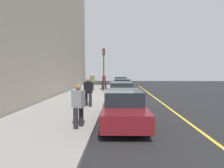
% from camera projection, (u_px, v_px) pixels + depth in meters
% --- Properties ---
extents(ground_plane, '(56.00, 56.00, 0.00)m').
position_uv_depth(ground_plane, '(119.00, 101.00, 14.38)').
color(ground_plane, black).
extents(sidewalk, '(28.00, 4.60, 0.15)m').
position_uv_depth(sidewalk, '(78.00, 99.00, 14.49)').
color(sidewalk, gray).
rests_on(sidewalk, ground).
extents(building_facade, '(32.00, 0.80, 15.00)m').
position_uv_depth(building_facade, '(42.00, 5.00, 14.04)').
color(building_facade, '#9E9384').
rests_on(building_facade, ground).
extents(lane_stripe_centre, '(28.00, 0.14, 0.01)m').
position_uv_depth(lane_stripe_centre, '(159.00, 101.00, 14.27)').
color(lane_stripe_centre, gold).
rests_on(lane_stripe_centre, ground).
extents(snow_bank_curb, '(4.62, 0.56, 0.22)m').
position_uv_depth(snow_bank_curb, '(110.00, 98.00, 14.90)').
color(snow_bank_curb, white).
rests_on(snow_bank_curb, ground).
extents(parked_car_green, '(4.71, 1.95, 1.51)m').
position_uv_depth(parked_car_green, '(121.00, 82.00, 25.20)').
color(parked_car_green, black).
rests_on(parked_car_green, ground).
extents(parked_car_red, '(4.33, 2.02, 1.51)m').
position_uv_depth(parked_car_red, '(122.00, 86.00, 18.90)').
color(parked_car_red, black).
rests_on(parked_car_red, ground).
extents(parked_car_white, '(4.57, 1.99, 1.51)m').
position_uv_depth(parked_car_white, '(121.00, 92.00, 13.58)').
color(parked_car_white, black).
rests_on(parked_car_white, ground).
extents(parked_car_maroon, '(4.37, 1.98, 1.51)m').
position_uv_depth(parked_car_maroon, '(124.00, 107.00, 8.02)').
color(parked_car_maroon, black).
rests_on(parked_car_maroon, ground).
extents(pedestrian_black_coat, '(0.56, 0.53, 1.75)m').
position_uv_depth(pedestrian_black_coat, '(88.00, 91.00, 11.28)').
color(pedestrian_black_coat, black).
rests_on(pedestrian_black_coat, sidewalk).
extents(pedestrian_grey_coat, '(0.54, 0.53, 1.70)m').
position_uv_depth(pedestrian_grey_coat, '(78.00, 105.00, 7.05)').
color(pedestrian_grey_coat, black).
rests_on(pedestrian_grey_coat, sidewalk).
extents(pedestrian_olive_coat, '(0.59, 0.58, 1.85)m').
position_uv_depth(pedestrian_olive_coat, '(92.00, 81.00, 21.08)').
color(pedestrian_olive_coat, black).
rests_on(pedestrian_olive_coat, sidewalk).
extents(pedestrian_burgundy_coat, '(0.56, 0.58, 1.82)m').
position_uv_depth(pedestrian_burgundy_coat, '(104.00, 81.00, 21.50)').
color(pedestrian_burgundy_coat, black).
rests_on(pedestrian_burgundy_coat, sidewalk).
extents(traffic_light_pole, '(0.35, 0.26, 4.60)m').
position_uv_depth(traffic_light_pole, '(104.00, 63.00, 19.39)').
color(traffic_light_pole, '#2D2D19').
rests_on(traffic_light_pole, sidewalk).
extents(rolling_suitcase, '(0.34, 0.22, 0.88)m').
position_uv_depth(rolling_suitcase, '(92.00, 88.00, 20.63)').
color(rolling_suitcase, '#471E19').
rests_on(rolling_suitcase, sidewalk).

